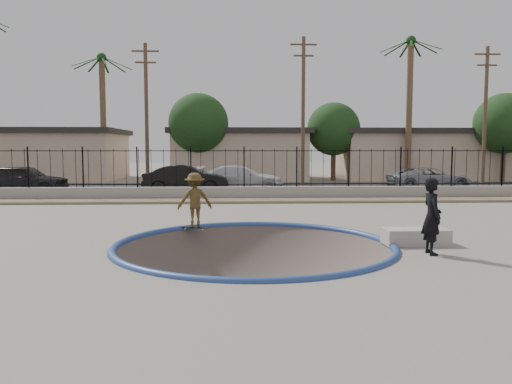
{
  "coord_description": "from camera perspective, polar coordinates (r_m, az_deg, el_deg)",
  "views": [
    {
      "loc": [
        -0.51,
        -13.23,
        2.42
      ],
      "look_at": [
        0.18,
        2.0,
        1.08
      ],
      "focal_mm": 35.0,
      "sensor_mm": 36.0,
      "label": 1
    }
  ],
  "objects": [
    {
      "name": "ground",
      "position": [
        25.48,
        -1.45,
        -2.92
      ],
      "size": [
        120.0,
        120.0,
        2.2
      ],
      "primitive_type": "cube",
      "color": "slate",
      "rests_on": "ground"
    },
    {
      "name": "bowl_pit",
      "position": [
        12.48,
        -0.22,
        -6.17
      ],
      "size": [
        6.84,
        6.84,
        1.8
      ],
      "primitive_type": null,
      "color": "#4F433D",
      "rests_on": "ground"
    },
    {
      "name": "coping_ring",
      "position": [
        12.48,
        -0.22,
        -6.17
      ],
      "size": [
        7.04,
        7.04,
        0.2
      ],
      "primitive_type": "torus",
      "color": "navy",
      "rests_on": "ground"
    },
    {
      "name": "rock_strip",
      "position": [
        22.56,
        -1.31,
        -1.0
      ],
      "size": [
        42.0,
        1.6,
        0.11
      ],
      "primitive_type": "cube",
      "color": "#8D795C",
      "rests_on": "ground"
    },
    {
      "name": "retaining_wall",
      "position": [
        23.63,
        -1.37,
        -0.13
      ],
      "size": [
        42.0,
        0.45,
        0.6
      ],
      "primitive_type": "cube",
      "color": "gray",
      "rests_on": "ground"
    },
    {
      "name": "fence",
      "position": [
        23.55,
        -1.38,
        2.78
      ],
      "size": [
        40.0,
        0.04,
        1.8
      ],
      "color": "black",
      "rests_on": "retaining_wall"
    },
    {
      "name": "street",
      "position": [
        30.33,
        -1.65,
        0.48
      ],
      "size": [
        90.0,
        8.0,
        0.04
      ],
      "primitive_type": "cube",
      "color": "black",
      "rests_on": "ground"
    },
    {
      "name": "house_west",
      "position": [
        42.29,
        -22.72,
        4.03
      ],
      "size": [
        11.6,
        8.6,
        3.9
      ],
      "color": "tan",
      "rests_on": "ground"
    },
    {
      "name": "house_center",
      "position": [
        39.73,
        -1.89,
        4.38
      ],
      "size": [
        10.6,
        8.6,
        3.9
      ],
      "color": "tan",
      "rests_on": "ground"
    },
    {
      "name": "house_east",
      "position": [
        42.3,
        17.49,
        4.19
      ],
      "size": [
        12.6,
        8.6,
        3.9
      ],
      "color": "tan",
      "rests_on": "ground"
    },
    {
      "name": "palm_mid",
      "position": [
        38.65,
        -17.15,
        11.14
      ],
      "size": [
        2.3,
        2.3,
        9.3
      ],
      "color": "brown",
      "rests_on": "ground"
    },
    {
      "name": "palm_right",
      "position": [
        37.71,
        17.19,
        12.28
      ],
      "size": [
        2.3,
        2.3,
        10.3
      ],
      "color": "brown",
      "rests_on": "ground"
    },
    {
      "name": "utility_pole_left",
      "position": [
        32.77,
        -12.41,
        8.9
      ],
      "size": [
        1.7,
        0.24,
        9.0
      ],
      "color": "#473323",
      "rests_on": "ground"
    },
    {
      "name": "utility_pole_mid",
      "position": [
        32.64,
        5.4,
        9.46
      ],
      "size": [
        1.7,
        0.24,
        9.5
      ],
      "color": "#473323",
      "rests_on": "ground"
    },
    {
      "name": "utility_pole_right",
      "position": [
        36.28,
        24.72,
        8.18
      ],
      "size": [
        1.7,
        0.24,
        9.0
      ],
      "color": "#473323",
      "rests_on": "ground"
    },
    {
      "name": "street_tree_left",
      "position": [
        36.36,
        -6.61,
        7.78
      ],
      "size": [
        4.32,
        4.32,
        6.36
      ],
      "color": "#473323",
      "rests_on": "ground"
    },
    {
      "name": "street_tree_mid",
      "position": [
        38.01,
        8.85,
        7.1
      ],
      "size": [
        3.96,
        3.96,
        5.83
      ],
      "color": "#473323",
      "rests_on": "ground"
    },
    {
      "name": "street_tree_right",
      "position": [
        40.31,
        26.54,
        7.02
      ],
      "size": [
        4.32,
        4.32,
        6.36
      ],
      "color": "#473323",
      "rests_on": "ground"
    },
    {
      "name": "skater",
      "position": [
        14.96,
        -7.01,
        -1.24
      ],
      "size": [
        1.14,
        0.82,
        1.6
      ],
      "primitive_type": "imported",
      "rotation": [
        0.0,
        0.0,
        3.38
      ],
      "color": "brown",
      "rests_on": "ground"
    },
    {
      "name": "skateboard",
      "position": [
        15.06,
        -6.98,
        -4.04
      ],
      "size": [
        0.85,
        0.46,
        0.07
      ],
      "rotation": [
        0.0,
        0.0,
        -0.32
      ],
      "color": "black",
      "rests_on": "ground"
    },
    {
      "name": "videographer",
      "position": [
        12.05,
        19.46,
        -2.63
      ],
      "size": [
        0.42,
        0.64,
        1.76
      ],
      "primitive_type": "imported",
      "rotation": [
        0.0,
        0.0,
        1.58
      ],
      "color": "black",
      "rests_on": "ground"
    },
    {
      "name": "concrete_ledge",
      "position": [
        13.26,
        17.79,
        -4.87
      ],
      "size": [
        1.62,
        0.74,
        0.4
      ],
      "primitive_type": "cube",
      "rotation": [
        0.0,
        0.0,
        0.03
      ],
      "color": "#B0A69C",
      "rests_on": "ground"
    },
    {
      "name": "car_a",
      "position": [
        28.85,
        -25.0,
        1.33
      ],
      "size": [
        4.58,
        2.06,
        1.53
      ],
      "primitive_type": "imported",
      "rotation": [
        0.0,
        0.0,
        1.51
      ],
      "color": "black",
      "rests_on": "street"
    },
    {
      "name": "car_b",
      "position": [
        26.8,
        -8.02,
        1.46
      ],
      "size": [
        4.55,
        1.71,
        1.48
      ],
      "primitive_type": "imported",
      "rotation": [
        0.0,
        0.0,
        1.6
      ],
      "color": "black",
      "rests_on": "street"
    },
    {
      "name": "car_c",
      "position": [
        28.28,
        -1.7,
        1.61
      ],
      "size": [
        4.87,
        2.06,
        1.4
      ],
      "primitive_type": "imported",
      "rotation": [
        0.0,
        0.0,
        1.55
      ],
      "color": "silver",
      "rests_on": "street"
    },
    {
      "name": "car_d",
      "position": [
        30.26,
        19.2,
        1.46
      ],
      "size": [
        4.87,
        2.6,
        1.3
      ],
      "primitive_type": "imported",
      "rotation": [
        0.0,
        0.0,
        1.67
      ],
      "color": "gray",
      "rests_on": "street"
    }
  ]
}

